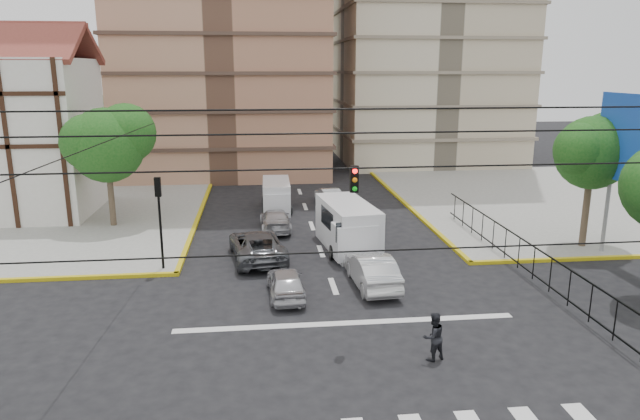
{
  "coord_description": "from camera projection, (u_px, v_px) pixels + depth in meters",
  "views": [
    {
      "loc": [
        -3.18,
        -18.51,
        9.42
      ],
      "look_at": [
        -0.81,
        3.04,
        4.0
      ],
      "focal_mm": 32.0,
      "sensor_mm": 36.0,
      "label": 1
    }
  ],
  "objects": [
    {
      "name": "ground",
      "position": [
        352.0,
        338.0,
        20.47
      ],
      "size": [
        160.0,
        160.0,
        0.0
      ],
      "primitive_type": "plane",
      "color": "black",
      "rests_on": "ground"
    },
    {
      "name": "sidewalk_nw",
      "position": [
        4.0,
        213.0,
        37.62
      ],
      "size": [
        26.0,
        26.0,
        0.15
      ],
      "primitive_type": "cube",
      "color": "gray",
      "rests_on": "ground"
    },
    {
      "name": "sidewalk_ne",
      "position": [
        576.0,
        199.0,
        41.86
      ],
      "size": [
        26.0,
        26.0,
        0.15
      ],
      "primitive_type": "cube",
      "color": "gray",
      "rests_on": "ground"
    },
    {
      "name": "stop_line",
      "position": [
        347.0,
        323.0,
        21.63
      ],
      "size": [
        13.0,
        0.4,
        0.01
      ],
      "primitive_type": "cube",
      "color": "silver",
      "rests_on": "ground"
    },
    {
      "name": "tudor_building",
      "position": [
        9.0,
        135.0,
        36.47
      ],
      "size": [
        10.8,
        8.05,
        12.23
      ],
      "color": "silver",
      "rests_on": "ground"
    },
    {
      "name": "park_fence",
      "position": [
        532.0,
        282.0,
        25.76
      ],
      "size": [
        0.1,
        22.5,
        1.66
      ],
      "primitive_type": null,
      "color": "black",
      "rests_on": "ground"
    },
    {
      "name": "tree_park_c",
      "position": [
        594.0,
        149.0,
        29.36
      ],
      "size": [
        4.65,
        3.8,
        7.25
      ],
      "color": "#473828",
      "rests_on": "ground"
    },
    {
      "name": "tree_tudor",
      "position": [
        108.0,
        142.0,
        33.39
      ],
      "size": [
        5.39,
        4.4,
        7.43
      ],
      "color": "#473828",
      "rests_on": "ground"
    },
    {
      "name": "traffic_light_nw",
      "position": [
        159.0,
        208.0,
        26.41
      ],
      "size": [
        0.28,
        0.22,
        4.4
      ],
      "color": "black",
      "rests_on": "ground"
    },
    {
      "name": "traffic_light_hanging",
      "position": [
        365.0,
        189.0,
        17.08
      ],
      "size": [
        18.0,
        9.12,
        0.92
      ],
      "color": "black",
      "rests_on": "ground"
    },
    {
      "name": "van_right_lane",
      "position": [
        348.0,
        228.0,
        29.99
      ],
      "size": [
        2.9,
        5.82,
        2.51
      ],
      "rotation": [
        0.0,
        0.0,
        0.14
      ],
      "color": "silver",
      "rests_on": "ground"
    },
    {
      "name": "van_left_lane",
      "position": [
        276.0,
        197.0,
        38.31
      ],
      "size": [
        1.93,
        4.55,
        2.04
      ],
      "rotation": [
        0.0,
        0.0,
        -0.02
      ],
      "color": "silver",
      "rests_on": "ground"
    },
    {
      "name": "car_silver_front_left",
      "position": [
        286.0,
        282.0,
        24.03
      ],
      "size": [
        1.64,
        3.72,
        1.25
      ],
      "primitive_type": "imported",
      "rotation": [
        0.0,
        0.0,
        3.19
      ],
      "color": "#BABABF",
      "rests_on": "ground"
    },
    {
      "name": "car_white_front_right",
      "position": [
        372.0,
        270.0,
        25.15
      ],
      "size": [
        1.88,
        4.6,
        1.48
      ],
      "primitive_type": "imported",
      "rotation": [
        0.0,
        0.0,
        3.21
      ],
      "color": "silver",
      "rests_on": "ground"
    },
    {
      "name": "car_grey_mid_left",
      "position": [
        257.0,
        245.0,
        28.69
      ],
      "size": [
        3.17,
        5.61,
        1.48
      ],
      "primitive_type": "imported",
      "rotation": [
        0.0,
        0.0,
        3.28
      ],
      "color": "#5A5C61",
      "rests_on": "ground"
    },
    {
      "name": "car_silver_rear_left",
      "position": [
        275.0,
        220.0,
        33.93
      ],
      "size": [
        1.85,
        4.32,
        1.24
      ],
      "primitive_type": "imported",
      "rotation": [
        0.0,
        0.0,
        3.17
      ],
      "color": "#B1B1B6",
      "rests_on": "ground"
    },
    {
      "name": "car_darkgrey_mid_right",
      "position": [
        364.0,
        213.0,
        35.52
      ],
      "size": [
        2.06,
        3.81,
        1.23
      ],
      "primitive_type": "imported",
      "rotation": [
        0.0,
        0.0,
        2.97
      ],
      "color": "black",
      "rests_on": "ground"
    },
    {
      "name": "car_white_rear_right",
      "position": [
        329.0,
        196.0,
        40.23
      ],
      "size": [
        1.77,
        3.83,
        1.22
      ],
      "primitive_type": "imported",
      "rotation": [
        0.0,
        0.0,
        3.28
      ],
      "color": "silver",
      "rests_on": "ground"
    },
    {
      "name": "pedestrian_crosswalk",
      "position": [
        433.0,
        337.0,
        18.74
      ],
      "size": [
        0.97,
        0.86,
        1.65
      ],
      "primitive_type": "imported",
      "rotation": [
        0.0,
        0.0,
        3.49
      ],
      "color": "black",
      "rests_on": "ground"
    }
  ]
}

